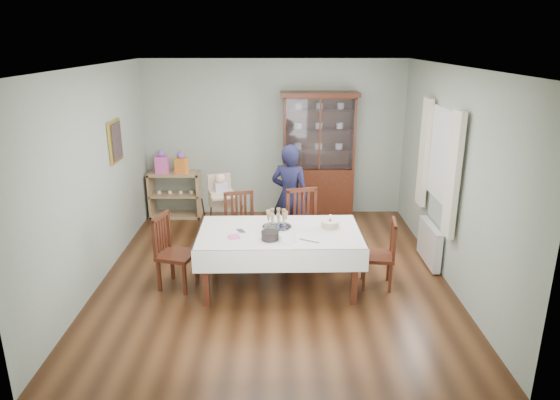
{
  "coord_description": "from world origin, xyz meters",
  "views": [
    {
      "loc": [
        0.04,
        -6.09,
        3.02
      ],
      "look_at": [
        0.08,
        0.2,
        0.97
      ],
      "focal_mm": 32.0,
      "sensor_mm": 36.0,
      "label": 1
    }
  ],
  "objects_px": {
    "sideboard": "(175,195)",
    "chair_far_left": "(242,242)",
    "gift_bag_pink": "(162,163)",
    "china_cabinet": "(318,154)",
    "champagne_tray": "(277,222)",
    "chair_far_right": "(305,242)",
    "high_chair": "(222,215)",
    "chair_end_right": "(378,267)",
    "woman": "(290,197)",
    "gift_bag_orange": "(181,164)",
    "dining_table": "(280,259)",
    "birthday_cake": "(330,225)",
    "chair_end_left": "(177,266)"
  },
  "relations": [
    {
      "from": "chair_far_left",
      "to": "chair_end_right",
      "type": "xyz_separation_m",
      "value": [
        1.77,
        -0.77,
        -0.03
      ]
    },
    {
      "from": "china_cabinet",
      "to": "champagne_tray",
      "type": "bearing_deg",
      "value": -105.72
    },
    {
      "from": "sideboard",
      "to": "chair_far_right",
      "type": "distance_m",
      "value": 2.92
    },
    {
      "from": "sideboard",
      "to": "chair_end_right",
      "type": "relative_size",
      "value": 1.02
    },
    {
      "from": "gift_bag_orange",
      "to": "china_cabinet",
      "type": "bearing_deg",
      "value": -0.04
    },
    {
      "from": "sideboard",
      "to": "woman",
      "type": "distance_m",
      "value": 2.43
    },
    {
      "from": "china_cabinet",
      "to": "sideboard",
      "type": "distance_m",
      "value": 2.6
    },
    {
      "from": "chair_far_right",
      "to": "gift_bag_orange",
      "type": "bearing_deg",
      "value": 121.79
    },
    {
      "from": "birthday_cake",
      "to": "gift_bag_pink",
      "type": "height_order",
      "value": "gift_bag_pink"
    },
    {
      "from": "woman",
      "to": "birthday_cake",
      "type": "bearing_deg",
      "value": 131.78
    },
    {
      "from": "sideboard",
      "to": "chair_far_right",
      "type": "relative_size",
      "value": 0.87
    },
    {
      "from": "woman",
      "to": "gift_bag_orange",
      "type": "bearing_deg",
      "value": -15.3
    },
    {
      "from": "china_cabinet",
      "to": "champagne_tray",
      "type": "relative_size",
      "value": 5.86
    },
    {
      "from": "dining_table",
      "to": "champagne_tray",
      "type": "relative_size",
      "value": 5.43
    },
    {
      "from": "gift_bag_orange",
      "to": "birthday_cake",
      "type": "bearing_deg",
      "value": -47.89
    },
    {
      "from": "gift_bag_pink",
      "to": "gift_bag_orange",
      "type": "relative_size",
      "value": 1.07
    },
    {
      "from": "sideboard",
      "to": "gift_bag_pink",
      "type": "bearing_deg",
      "value": -173.96
    },
    {
      "from": "china_cabinet",
      "to": "high_chair",
      "type": "xyz_separation_m",
      "value": [
        -1.56,
        -1.11,
        -0.7
      ]
    },
    {
      "from": "champagne_tray",
      "to": "chair_end_right",
      "type": "bearing_deg",
      "value": -3.99
    },
    {
      "from": "chair_end_right",
      "to": "champagne_tray",
      "type": "xyz_separation_m",
      "value": [
        -1.28,
        0.09,
        0.57
      ]
    },
    {
      "from": "chair_far_left",
      "to": "chair_end_left",
      "type": "relative_size",
      "value": 1.03
    },
    {
      "from": "chair_end_left",
      "to": "high_chair",
      "type": "relative_size",
      "value": 0.88
    },
    {
      "from": "champagne_tray",
      "to": "gift_bag_orange",
      "type": "relative_size",
      "value": 0.99
    },
    {
      "from": "gift_bag_orange",
      "to": "chair_end_left",
      "type": "bearing_deg",
      "value": -81.86
    },
    {
      "from": "high_chair",
      "to": "chair_end_right",
      "type": "bearing_deg",
      "value": -52.83
    },
    {
      "from": "chair_end_right",
      "to": "high_chair",
      "type": "height_order",
      "value": "high_chair"
    },
    {
      "from": "high_chair",
      "to": "champagne_tray",
      "type": "relative_size",
      "value": 2.9
    },
    {
      "from": "high_chair",
      "to": "gift_bag_orange",
      "type": "bearing_deg",
      "value": 108.38
    },
    {
      "from": "china_cabinet",
      "to": "chair_far_right",
      "type": "xyz_separation_m",
      "value": [
        -0.32,
        -1.92,
        -0.81
      ]
    },
    {
      "from": "chair_far_left",
      "to": "high_chair",
      "type": "distance_m",
      "value": 0.83
    },
    {
      "from": "chair_end_left",
      "to": "birthday_cake",
      "type": "distance_m",
      "value": 2.0
    },
    {
      "from": "high_chair",
      "to": "champagne_tray",
      "type": "distance_m",
      "value": 1.71
    },
    {
      "from": "dining_table",
      "to": "china_cabinet",
      "type": "height_order",
      "value": "china_cabinet"
    },
    {
      "from": "sideboard",
      "to": "woman",
      "type": "height_order",
      "value": "woman"
    },
    {
      "from": "sideboard",
      "to": "chair_far_left",
      "type": "distance_m",
      "value": 2.28
    },
    {
      "from": "chair_end_right",
      "to": "gift_bag_pink",
      "type": "relative_size",
      "value": 2.22
    },
    {
      "from": "gift_bag_orange",
      "to": "chair_end_right",
      "type": "bearing_deg",
      "value": -41.89
    },
    {
      "from": "birthday_cake",
      "to": "gift_bag_orange",
      "type": "relative_size",
      "value": 0.71
    },
    {
      "from": "sideboard",
      "to": "gift_bag_pink",
      "type": "distance_m",
      "value": 0.61
    },
    {
      "from": "chair_far_left",
      "to": "chair_end_right",
      "type": "bearing_deg",
      "value": -38.08
    },
    {
      "from": "sideboard",
      "to": "champagne_tray",
      "type": "xyz_separation_m",
      "value": [
        1.79,
        -2.55,
        0.43
      ]
    },
    {
      "from": "chair_far_left",
      "to": "gift_bag_pink",
      "type": "height_order",
      "value": "gift_bag_pink"
    },
    {
      "from": "dining_table",
      "to": "high_chair",
      "type": "xyz_separation_m",
      "value": [
        -0.88,
        1.53,
        0.04
      ]
    },
    {
      "from": "chair_end_left",
      "to": "chair_end_right",
      "type": "xyz_separation_m",
      "value": [
        2.55,
        -0.0,
        -0.02
      ]
    },
    {
      "from": "chair_far_left",
      "to": "birthday_cake",
      "type": "bearing_deg",
      "value": -45.8
    },
    {
      "from": "sideboard",
      "to": "champagne_tray",
      "type": "height_order",
      "value": "champagne_tray"
    },
    {
      "from": "chair_far_left",
      "to": "gift_bag_pink",
      "type": "xyz_separation_m",
      "value": [
        -1.48,
        1.85,
        0.69
      ]
    },
    {
      "from": "dining_table",
      "to": "chair_end_left",
      "type": "xyz_separation_m",
      "value": [
        -1.3,
        0.02,
        -0.1
      ]
    },
    {
      "from": "woman",
      "to": "high_chair",
      "type": "xyz_separation_m",
      "value": [
        -1.04,
        0.23,
        -0.37
      ]
    },
    {
      "from": "chair_end_left",
      "to": "gift_bag_pink",
      "type": "xyz_separation_m",
      "value": [
        -0.71,
        2.62,
        0.69
      ]
    }
  ]
}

